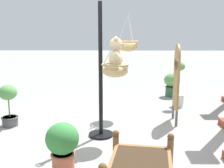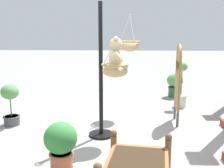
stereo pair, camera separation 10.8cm
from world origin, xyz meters
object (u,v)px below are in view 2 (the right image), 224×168
Objects in this scene: potted_plant_tall_leafy at (10,103)px; potted_plant_conical_shrub at (61,143)px; teddy_bear at (117,55)px; potted_plant_bushy_green at (175,84)px; display_sign_board at (178,77)px; display_pole_central at (101,96)px; potted_plant_fern_front at (181,89)px; hanging_basket_with_teddy at (115,69)px; hanging_basket_left_high at (129,45)px.

potted_plant_tall_leafy is 2.20m from potted_plant_conical_shrub.
potted_plant_bushy_green is (-3.08, 1.57, -1.09)m from teddy_bear.
potted_plant_conical_shrub is at bearing -28.68° from potted_plant_bushy_green.
display_sign_board is at bearing 135.99° from potted_plant_conical_shrub.
display_pole_central reaches higher than potted_plant_fern_front.
potted_plant_tall_leafy is (-0.63, -2.09, -0.99)m from teddy_bear.
potted_plant_conical_shrub is (4.17, -2.28, 0.02)m from potted_plant_bushy_green.
hanging_basket_with_teddy reaches higher than potted_plant_bushy_green.
potted_plant_bushy_green is at bearing 177.50° from potted_plant_fern_front.
potted_plant_conical_shrub is at bearing -44.01° from display_sign_board.
hanging_basket_with_teddy is 0.37× the size of display_sign_board.
teddy_bear reaches higher than potted_plant_fern_front.
display_sign_board is at bearing 116.63° from display_pole_central.
display_pole_central is 2.62m from potted_plant_fern_front.
potted_plant_conical_shrub is (2.54, -0.96, -1.15)m from hanging_basket_left_high.
hanging_basket_left_high is 1.77m from potted_plant_fern_front.
potted_plant_bushy_green is (-2.46, 3.66, -0.10)m from potted_plant_tall_leafy.
hanging_basket_with_teddy reaches higher than potted_plant_fern_front.
hanging_basket_with_teddy is at bearing 59.04° from display_pole_central.
potted_plant_fern_front reaches higher than potted_plant_conical_shrub.
potted_plant_bushy_green is at bearing 151.32° from potted_plant_conical_shrub.
potted_plant_fern_front is at bearing 136.50° from display_pole_central.
hanging_basket_left_high reaches higher than potted_plant_fern_front.
hanging_basket_left_high is 2.94m from potted_plant_conical_shrub.
teddy_bear is 0.33× the size of display_sign_board.
potted_plant_fern_front is (-1.89, 1.79, -0.27)m from display_pole_central.
potted_plant_fern_front is at bearing 142.88° from hanging_basket_with_teddy.
potted_plant_conical_shrub is (1.24, -0.44, -0.34)m from display_pole_central.
hanging_basket_with_teddy is 3.57m from potted_plant_bushy_green.
display_sign_board is (-0.88, 1.21, -0.27)m from hanging_basket_with_teddy.
potted_plant_fern_front is at bearing 164.06° from display_sign_board.
teddy_bear is 0.48× the size of potted_plant_fern_front.
potted_plant_tall_leafy is at bearing -106.63° from teddy_bear.
teddy_bear is 1.68m from potted_plant_conical_shrub.
hanging_basket_with_teddy is 1.10× the size of teddy_bear.
hanging_basket_left_high is (-1.45, 0.24, 0.08)m from teddy_bear.
display_sign_board reaches higher than potted_plant_tall_leafy.
display_pole_central is 2.16× the size of potted_plant_fern_front.
hanging_basket_with_teddy reaches higher than display_sign_board.
hanging_basket_with_teddy is 0.24m from teddy_bear.
hanging_basket_with_teddy is (0.15, 0.25, 0.49)m from display_pole_central.
potted_plant_conical_shrub is at bearing -33.31° from teddy_bear.
potted_plant_conical_shrub is at bearing -19.57° from display_pole_central.
potted_plant_conical_shrub is at bearing -35.54° from potted_plant_fern_front.
potted_plant_conical_shrub is (1.71, 1.38, -0.07)m from potted_plant_tall_leafy.
hanging_basket_left_high is at bearing 159.35° from potted_plant_conical_shrub.
hanging_basket_with_teddy is 2.29m from potted_plant_tall_leafy.
potted_plant_conical_shrub is (3.13, -2.23, -0.08)m from potted_plant_fern_front.
hanging_basket_left_high is at bearing -39.06° from potted_plant_bushy_green.
hanging_basket_left_high is 0.49× the size of display_sign_board.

